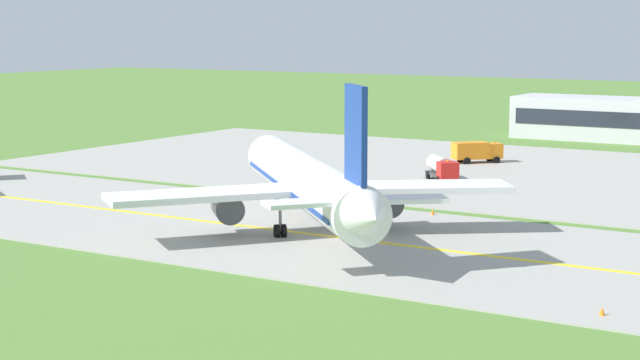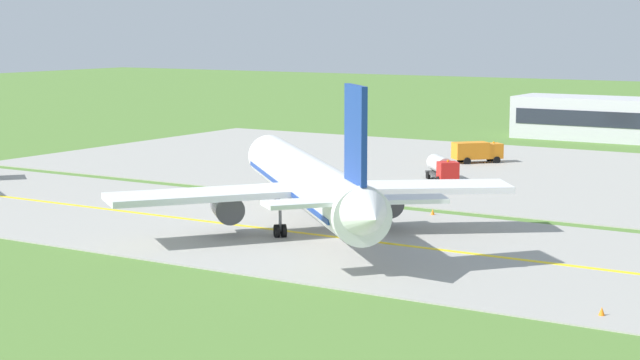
# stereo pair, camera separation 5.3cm
# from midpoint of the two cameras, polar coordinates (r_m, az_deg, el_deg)

# --- Properties ---
(ground_plane) EXTENTS (500.00, 500.00, 0.00)m
(ground_plane) POSITION_cam_midpoint_polar(r_m,az_deg,el_deg) (82.92, 1.08, -3.19)
(ground_plane) COLOR #517A33
(taxiway_strip) EXTENTS (240.00, 28.00, 0.10)m
(taxiway_strip) POSITION_cam_midpoint_polar(r_m,az_deg,el_deg) (82.91, 1.08, -3.16)
(taxiway_strip) COLOR #9E9B93
(taxiway_strip) RESTS_ON ground
(apron_pad) EXTENTS (140.00, 52.00, 0.10)m
(apron_pad) POSITION_cam_midpoint_polar(r_m,az_deg,el_deg) (117.39, 15.91, -0.08)
(apron_pad) COLOR #9E9B93
(apron_pad) RESTS_ON ground
(taxiway_centreline) EXTENTS (220.00, 0.60, 0.01)m
(taxiway_centreline) POSITION_cam_midpoint_polar(r_m,az_deg,el_deg) (82.90, 1.08, -3.12)
(taxiway_centreline) COLOR yellow
(taxiway_centreline) RESTS_ON taxiway_strip
(airplane_lead) EXTENTS (31.20, 31.26, 12.70)m
(airplane_lead) POSITION_cam_midpoint_polar(r_m,az_deg,el_deg) (84.54, -0.66, -0.13)
(airplane_lead) COLOR white
(airplane_lead) RESTS_ON ground
(service_truck_baggage) EXTENTS (5.63, 5.75, 2.60)m
(service_truck_baggage) POSITION_cam_midpoint_polar(r_m,az_deg,el_deg) (129.30, 8.44, 1.56)
(service_truck_baggage) COLOR orange
(service_truck_baggage) RESTS_ON ground
(service_truck_fuel) EXTENTS (5.52, 5.84, 2.65)m
(service_truck_fuel) POSITION_cam_midpoint_polar(r_m,az_deg,el_deg) (113.66, 6.59, 0.68)
(service_truck_fuel) COLOR red
(service_truck_fuel) RESTS_ON ground
(traffic_cone_mid_edge) EXTENTS (0.44, 0.44, 0.60)m
(traffic_cone_mid_edge) POSITION_cam_midpoint_polar(r_m,az_deg,el_deg) (93.31, 6.08, -1.75)
(traffic_cone_mid_edge) COLOR orange
(traffic_cone_mid_edge) RESTS_ON ground
(traffic_cone_far_edge) EXTENTS (0.44, 0.44, 0.60)m
(traffic_cone_far_edge) POSITION_cam_midpoint_polar(r_m,az_deg,el_deg) (63.11, 14.94, -6.89)
(traffic_cone_far_edge) COLOR orange
(traffic_cone_far_edge) RESTS_ON ground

